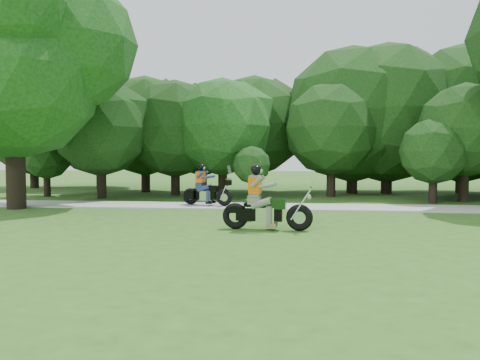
{
  "coord_description": "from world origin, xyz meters",
  "views": [
    {
      "loc": [
        -0.36,
        -9.72,
        1.97
      ],
      "look_at": [
        -1.99,
        4.95,
        1.2
      ],
      "focal_mm": 35.0,
      "sensor_mm": 36.0,
      "label": 1
    }
  ],
  "objects": [
    {
      "name": "ground",
      "position": [
        0.0,
        0.0,
        0.0
      ],
      "size": [
        100.0,
        100.0,
        0.0
      ],
      "primitive_type": "plane",
      "color": "#2A5819",
      "rests_on": "ground"
    },
    {
      "name": "tree_line",
      "position": [
        2.32,
        14.81,
        3.7
      ],
      "size": [
        40.13,
        11.82,
        7.81
      ],
      "color": "black",
      "rests_on": "ground"
    },
    {
      "name": "big_tree_west",
      "position": [
        -10.54,
        6.85,
        5.76
      ],
      "size": [
        8.64,
        6.56,
        9.96
      ],
      "color": "black",
      "rests_on": "ground"
    },
    {
      "name": "touring_motorcycle",
      "position": [
        -3.71,
        7.95,
        0.63
      ],
      "size": [
        2.05,
        0.97,
        1.58
      ],
      "rotation": [
        0.0,
        0.0,
        -0.25
      ],
      "color": "black",
      "rests_on": "walkway"
    },
    {
      "name": "chopper_motorcycle",
      "position": [
        -1.12,
        2.58,
        0.64
      ],
      "size": [
        2.42,
        0.69,
        1.73
      ],
      "rotation": [
        0.0,
        0.0,
        -0.09
      ],
      "color": "black",
      "rests_on": "ground"
    },
    {
      "name": "walkway",
      "position": [
        0.0,
        8.0,
        0.03
      ],
      "size": [
        60.0,
        2.2,
        0.06
      ],
      "primitive_type": "cube",
      "color": "#AAAAA5",
      "rests_on": "ground"
    }
  ]
}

